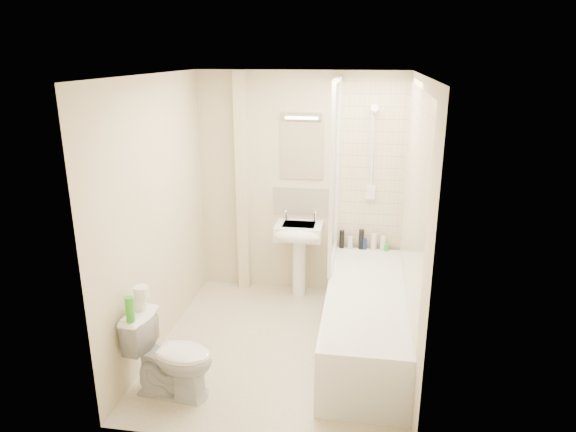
# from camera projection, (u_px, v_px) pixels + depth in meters

# --- Properties ---
(floor) EXTENTS (2.50, 2.50, 0.00)m
(floor) POSITION_uv_depth(u_px,v_px,m) (281.00, 346.00, 4.70)
(floor) COLOR beige
(floor) RESTS_ON ground
(wall_back) EXTENTS (2.20, 0.02, 2.40)m
(wall_back) POSITION_uv_depth(u_px,v_px,m) (300.00, 186.00, 5.51)
(wall_back) COLOR beige
(wall_back) RESTS_ON ground
(wall_left) EXTENTS (0.02, 2.50, 2.40)m
(wall_left) POSITION_uv_depth(u_px,v_px,m) (157.00, 216.00, 4.49)
(wall_left) COLOR beige
(wall_left) RESTS_ON ground
(wall_right) EXTENTS (0.02, 2.50, 2.40)m
(wall_right) POSITION_uv_depth(u_px,v_px,m) (413.00, 229.00, 4.17)
(wall_right) COLOR beige
(wall_right) RESTS_ON ground
(ceiling) EXTENTS (2.20, 2.50, 0.02)m
(ceiling) POSITION_uv_depth(u_px,v_px,m) (280.00, 75.00, 3.96)
(ceiling) COLOR white
(ceiling) RESTS_ON wall_back
(tile_back) EXTENTS (0.70, 0.01, 1.75)m
(tile_back) POSITION_uv_depth(u_px,v_px,m) (372.00, 168.00, 5.32)
(tile_back) COLOR beige
(tile_back) RESTS_ON wall_back
(tile_right) EXTENTS (0.01, 2.10, 1.75)m
(tile_right) POSITION_uv_depth(u_px,v_px,m) (413.00, 198.00, 4.22)
(tile_right) COLOR beige
(tile_right) RESTS_ON wall_right
(pipe_boxing) EXTENTS (0.12, 0.12, 2.40)m
(pipe_boxing) POSITION_uv_depth(u_px,v_px,m) (242.00, 185.00, 5.54)
(pipe_boxing) COLOR beige
(pipe_boxing) RESTS_ON ground
(splashback) EXTENTS (0.60, 0.02, 0.30)m
(splashback) POSITION_uv_depth(u_px,v_px,m) (302.00, 201.00, 5.55)
(splashback) COLOR beige
(splashback) RESTS_ON wall_back
(mirror) EXTENTS (0.46, 0.01, 0.60)m
(mirror) POSITION_uv_depth(u_px,v_px,m) (302.00, 151.00, 5.38)
(mirror) COLOR white
(mirror) RESTS_ON wall_back
(strip_light) EXTENTS (0.42, 0.07, 0.07)m
(strip_light) POSITION_uv_depth(u_px,v_px,m) (302.00, 116.00, 5.24)
(strip_light) COLOR silver
(strip_light) RESTS_ON wall_back
(bathtub) EXTENTS (0.70, 2.10, 0.55)m
(bathtub) POSITION_uv_depth(u_px,v_px,m) (365.00, 317.00, 4.62)
(bathtub) COLOR white
(bathtub) RESTS_ON ground
(shower_screen) EXTENTS (0.04, 0.92, 1.80)m
(shower_screen) POSITION_uv_depth(u_px,v_px,m) (335.00, 174.00, 4.95)
(shower_screen) COLOR white
(shower_screen) RESTS_ON bathtub
(shower_fixture) EXTENTS (0.10, 0.16, 0.99)m
(shower_fixture) POSITION_uv_depth(u_px,v_px,m) (372.00, 157.00, 5.24)
(shower_fixture) COLOR white
(shower_fixture) RESTS_ON wall_back
(pedestal_sink) EXTENTS (0.49, 0.46, 0.95)m
(pedestal_sink) POSITION_uv_depth(u_px,v_px,m) (298.00, 240.00, 5.44)
(pedestal_sink) COLOR white
(pedestal_sink) RESTS_ON ground
(bottle_black_a) EXTENTS (0.05, 0.05, 0.19)m
(bottle_black_a) POSITION_uv_depth(u_px,v_px,m) (342.00, 239.00, 5.52)
(bottle_black_a) COLOR black
(bottle_black_a) RESTS_ON bathtub
(bottle_white_a) EXTENTS (0.06, 0.06, 0.13)m
(bottle_white_a) POSITION_uv_depth(u_px,v_px,m) (350.00, 242.00, 5.52)
(bottle_white_a) COLOR silver
(bottle_white_a) RESTS_ON bathtub
(bottle_black_b) EXTENTS (0.06, 0.06, 0.22)m
(bottle_black_b) POSITION_uv_depth(u_px,v_px,m) (361.00, 239.00, 5.49)
(bottle_black_b) COLOR black
(bottle_black_b) RESTS_ON bathtub
(bottle_blue) EXTENTS (0.05, 0.05, 0.12)m
(bottle_blue) POSITION_uv_depth(u_px,v_px,m) (364.00, 244.00, 5.50)
(bottle_blue) COLOR navy
(bottle_blue) RESTS_ON bathtub
(bottle_cream) EXTENTS (0.06, 0.06, 0.18)m
(bottle_cream) POSITION_uv_depth(u_px,v_px,m) (374.00, 242.00, 5.47)
(bottle_cream) COLOR beige
(bottle_cream) RESTS_ON bathtub
(bottle_white_b) EXTENTS (0.06, 0.06, 0.15)m
(bottle_white_b) POSITION_uv_depth(u_px,v_px,m) (383.00, 243.00, 5.46)
(bottle_white_b) COLOR silver
(bottle_white_b) RESTS_ON bathtub
(bottle_green) EXTENTS (0.07, 0.07, 0.08)m
(bottle_green) POSITION_uv_depth(u_px,v_px,m) (386.00, 247.00, 5.47)
(bottle_green) COLOR green
(bottle_green) RESTS_ON bathtub
(toilet) EXTENTS (0.52, 0.74, 0.67)m
(toilet) POSITION_uv_depth(u_px,v_px,m) (172.00, 355.00, 3.96)
(toilet) COLOR white
(toilet) RESTS_ON ground
(toilet_roll_lower) EXTENTS (0.10, 0.10, 0.11)m
(toilet_roll_lower) POSITION_uv_depth(u_px,v_px,m) (140.00, 303.00, 3.95)
(toilet_roll_lower) COLOR white
(toilet_roll_lower) RESTS_ON toilet
(toilet_roll_upper) EXTENTS (0.12, 0.12, 0.09)m
(toilet_roll_upper) POSITION_uv_depth(u_px,v_px,m) (141.00, 292.00, 3.91)
(toilet_roll_upper) COLOR white
(toilet_roll_upper) RESTS_ON toilet_roll_lower
(green_bottle) EXTENTS (0.06, 0.06, 0.19)m
(green_bottle) POSITION_uv_depth(u_px,v_px,m) (130.00, 309.00, 3.76)
(green_bottle) COLOR green
(green_bottle) RESTS_ON toilet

